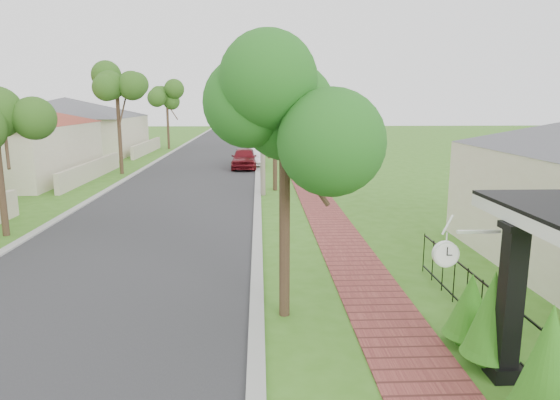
# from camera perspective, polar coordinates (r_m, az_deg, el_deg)

# --- Properties ---
(ground) EXTENTS (160.00, 160.00, 0.00)m
(ground) POSITION_cam_1_polar(r_m,az_deg,el_deg) (9.12, -6.98, -16.87)
(ground) COLOR #396F1A
(ground) RESTS_ON ground
(road) EXTENTS (7.00, 120.00, 0.02)m
(road) POSITION_cam_1_polar(r_m,az_deg,el_deg) (28.59, -9.89, 2.45)
(road) COLOR #28282B
(road) RESTS_ON ground
(kerb_right) EXTENTS (0.30, 120.00, 0.10)m
(kerb_right) POSITION_cam_1_polar(r_m,az_deg,el_deg) (28.34, -2.55, 2.54)
(kerb_right) COLOR #9E9E99
(kerb_right) RESTS_ON ground
(kerb_left) EXTENTS (0.30, 120.00, 0.10)m
(kerb_left) POSITION_cam_1_polar(r_m,az_deg,el_deg) (29.29, -17.00, 2.34)
(kerb_left) COLOR #9E9E99
(kerb_left) RESTS_ON ground
(sidewalk) EXTENTS (1.50, 120.00, 0.03)m
(sidewalk) POSITION_cam_1_polar(r_m,az_deg,el_deg) (28.46, 2.70, 2.57)
(sidewalk) COLOR #95423B
(sidewalk) RESTS_ON ground
(porch_post) EXTENTS (0.48, 0.48, 2.52)m
(porch_post) POSITION_cam_1_polar(r_m,az_deg,el_deg) (8.60, 24.74, -11.44)
(porch_post) COLOR black
(porch_post) RESTS_ON ground
(picket_fence) EXTENTS (0.03, 8.02, 1.00)m
(picket_fence) POSITION_cam_1_polar(r_m,az_deg,el_deg) (9.79, 23.64, -12.29)
(picket_fence) COLOR black
(picket_fence) RESTS_ON ground
(street_trees) EXTENTS (10.70, 37.65, 5.89)m
(street_trees) POSITION_cam_1_polar(r_m,az_deg,el_deg) (35.05, -8.49, 11.53)
(street_trees) COLOR #382619
(street_trees) RESTS_ON ground
(hedge_row) EXTENTS (0.81, 4.40, 1.97)m
(hedge_row) POSITION_cam_1_polar(r_m,az_deg,el_deg) (8.16, 26.02, -15.08)
(hedge_row) COLOR #1B5E12
(hedge_row) RESTS_ON ground
(far_house_grey) EXTENTS (15.56, 15.56, 4.60)m
(far_house_grey) POSITION_cam_1_polar(r_m,az_deg,el_deg) (44.89, -23.12, 7.87)
(far_house_grey) COLOR beige
(far_house_grey) RESTS_ON ground
(parked_car_red) EXTENTS (1.62, 3.94, 1.34)m
(parked_car_red) POSITION_cam_1_polar(r_m,az_deg,el_deg) (32.24, -4.11, 4.77)
(parked_car_red) COLOR maroon
(parked_car_red) RESTS_ON ground
(parked_car_white) EXTENTS (1.50, 3.99, 1.30)m
(parked_car_white) POSITION_cam_1_polar(r_m,az_deg,el_deg) (33.86, -2.97, 5.07)
(parked_car_white) COLOR white
(parked_car_white) RESTS_ON ground
(near_tree) EXTENTS (1.95, 1.95, 5.00)m
(near_tree) POSITION_cam_1_polar(r_m,az_deg,el_deg) (9.54, 0.54, 9.38)
(near_tree) COLOR #382619
(near_tree) RESTS_ON ground
(utility_pole) EXTENTS (1.20, 0.24, 7.21)m
(utility_pole) POSITION_cam_1_polar(r_m,az_deg,el_deg) (22.75, -2.01, 9.67)
(utility_pole) COLOR slate
(utility_pole) RESTS_ON ground
(station_clock) EXTENTS (1.06, 0.13, 0.59)m
(station_clock) POSITION_cam_1_polar(r_m,az_deg,el_deg) (8.32, 18.67, -5.66)
(station_clock) COLOR white
(station_clock) RESTS_ON ground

